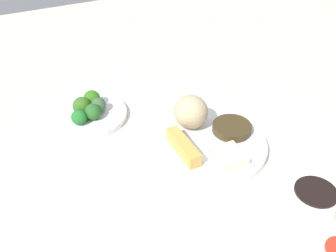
# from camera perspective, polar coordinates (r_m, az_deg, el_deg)

# --- Properties ---
(tabletop) EXTENTS (2.20, 2.20, 0.02)m
(tabletop) POSITION_cam_1_polar(r_m,az_deg,el_deg) (0.83, 5.08, -5.71)
(tabletop) COLOR beige
(tabletop) RESTS_ON ground
(main_plate) EXTENTS (0.27, 0.27, 0.02)m
(main_plate) POSITION_cam_1_polar(r_m,az_deg,el_deg) (0.85, 6.13, -2.74)
(main_plate) COLOR white
(main_plate) RESTS_ON tabletop
(rice_scoop) EXTENTS (0.08, 0.08, 0.08)m
(rice_scoop) POSITION_cam_1_polar(r_m,az_deg,el_deg) (0.87, 3.54, 2.17)
(rice_scoop) COLOR tan
(rice_scoop) RESTS_ON main_plate
(spring_roll) EXTENTS (0.12, 0.03, 0.03)m
(spring_roll) POSITION_cam_1_polar(r_m,az_deg,el_deg) (0.80, 2.34, -3.20)
(spring_roll) COLOR gold
(spring_roll) RESTS_ON main_plate
(crab_rangoon_wonton) EXTENTS (0.07, 0.07, 0.01)m
(crab_rangoon_wonton) POSITION_cam_1_polar(r_m,az_deg,el_deg) (0.80, 9.23, -4.55)
(crab_rangoon_wonton) COLOR beige
(crab_rangoon_wonton) RESTS_ON main_plate
(stir_fry_heap) EXTENTS (0.09, 0.09, 0.02)m
(stir_fry_heap) POSITION_cam_1_polar(r_m,az_deg,el_deg) (0.88, 9.77, -0.30)
(stir_fry_heap) COLOR #3D3119
(stir_fry_heap) RESTS_ON main_plate
(broccoli_plate) EXTENTS (0.19, 0.19, 0.01)m
(broccoli_plate) POSITION_cam_1_polar(r_m,az_deg,el_deg) (0.96, -12.06, 1.66)
(broccoli_plate) COLOR white
(broccoli_plate) RESTS_ON tabletop
(broccoli_floret_0) EXTENTS (0.04, 0.04, 0.04)m
(broccoli_floret_0) POSITION_cam_1_polar(r_m,az_deg,el_deg) (0.92, -11.47, 2.16)
(broccoli_floret_0) COLOR #276025
(broccoli_floret_0) RESTS_ON broccoli_plate
(broccoli_floret_1) EXTENTS (0.05, 0.05, 0.05)m
(broccoli_floret_1) POSITION_cam_1_polar(r_m,az_deg,el_deg) (0.94, -13.07, 3.02)
(broccoli_floret_1) COLOR #36671E
(broccoli_floret_1) RESTS_ON broccoli_plate
(broccoli_floret_2) EXTENTS (0.04, 0.04, 0.04)m
(broccoli_floret_2) POSITION_cam_1_polar(r_m,az_deg,el_deg) (0.97, -11.60, 4.12)
(broccoli_floret_2) COLOR #30731A
(broccoli_floret_2) RESTS_ON broccoli_plate
(broccoli_floret_4) EXTENTS (0.04, 0.04, 0.04)m
(broccoli_floret_4) POSITION_cam_1_polar(r_m,az_deg,el_deg) (0.94, -10.65, 3.18)
(broccoli_floret_4) COLOR #3A5C36
(broccoli_floret_4) RESTS_ON broccoli_plate
(broccoli_floret_5) EXTENTS (0.04, 0.04, 0.04)m
(broccoli_floret_5) POSITION_cam_1_polar(r_m,az_deg,el_deg) (0.91, -13.49, 1.33)
(broccoli_floret_5) COLOR #21712B
(broccoli_floret_5) RESTS_ON broccoli_plate
(soy_sauce_bowl) EXTENTS (0.10, 0.10, 0.04)m
(soy_sauce_bowl) POSITION_cam_1_polar(r_m,az_deg,el_deg) (0.77, 21.43, -10.40)
(soy_sauce_bowl) COLOR white
(soy_sauce_bowl) RESTS_ON tabletop
(soy_sauce_bowl_liquid) EXTENTS (0.08, 0.08, 0.00)m
(soy_sauce_bowl_liquid) POSITION_cam_1_polar(r_m,az_deg,el_deg) (0.75, 21.78, -9.33)
(soy_sauce_bowl_liquid) COLOR black
(soy_sauce_bowl_liquid) RESTS_ON soy_sauce_bowl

